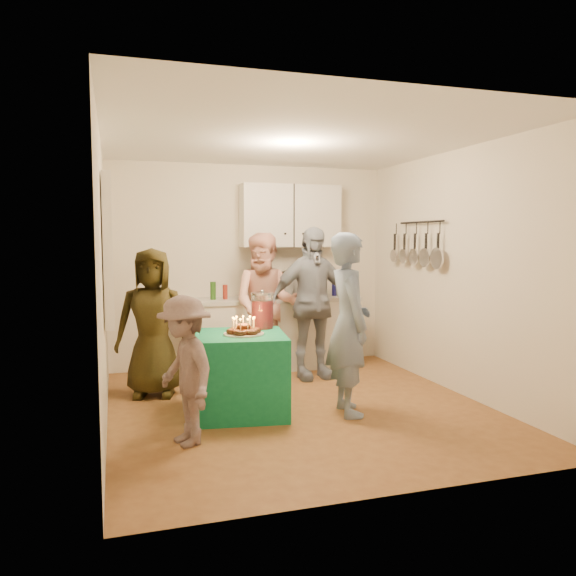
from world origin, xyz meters
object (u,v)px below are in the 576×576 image
object	(u,v)px
counter	(272,335)
woman_back_right	(311,303)
man_birthday	(349,324)
party_table	(240,374)
woman_back_center	(266,305)
child_near_left	(185,370)
punch_jar	(262,311)
woman_back_left	(153,322)
microwave	(297,284)

from	to	relation	value
counter	woman_back_right	bearing A→B (deg)	-63.46
counter	man_birthday	world-z (taller)	man_birthday
party_table	man_birthday	distance (m)	1.13
counter	woman_back_center	world-z (taller)	woman_back_center
woman_back_right	child_near_left	world-z (taller)	woman_back_right
child_near_left	woman_back_center	bearing A→B (deg)	132.75
party_table	child_near_left	xyz separation A→B (m)	(-0.60, -0.67, 0.22)
man_birthday	woman_back_right	world-z (taller)	woman_back_right
counter	punch_jar	distance (m)	1.60
counter	woman_back_center	distance (m)	0.59
counter	child_near_left	bearing A→B (deg)	-120.27
party_table	woman_back_center	xyz separation A→B (m)	(0.62, 1.34, 0.48)
woman_back_left	microwave	bearing A→B (deg)	36.89
punch_jar	man_birthday	distance (m)	0.90
child_near_left	woman_back_right	bearing A→B (deg)	119.89
woman_back_center	party_table	bearing A→B (deg)	-93.05
counter	microwave	size ratio (longest dim) A/B	3.81
counter	woman_back_center	size ratio (longest dim) A/B	1.27
party_table	woman_back_left	world-z (taller)	woman_back_left
woman_back_left	child_near_left	distance (m)	1.54
counter	party_table	bearing A→B (deg)	-114.83
party_table	child_near_left	bearing A→B (deg)	-131.76
woman_back_left	child_near_left	world-z (taller)	woman_back_left
party_table	woman_back_right	size ratio (longest dim) A/B	0.47
counter	woman_back_left	distance (m)	1.79
woman_back_right	child_near_left	size ratio (longest dim) A/B	1.49
woman_back_left	woman_back_right	size ratio (longest dim) A/B	0.87
woman_back_left	man_birthday	bearing A→B (deg)	-21.46
microwave	woman_back_right	distance (m)	0.65
counter	party_table	size ratio (longest dim) A/B	2.59
party_table	punch_jar	bearing A→B (deg)	42.35
punch_jar	child_near_left	bearing A→B (deg)	-133.56
woman_back_center	child_near_left	world-z (taller)	woman_back_center
microwave	child_near_left	size ratio (longest dim) A/B	0.48
party_table	man_birthday	xyz separation A→B (m)	(0.98, -0.31, 0.48)
party_table	woman_back_left	bearing A→B (deg)	130.82
microwave	counter	bearing A→B (deg)	174.84
microwave	child_near_left	bearing A→B (deg)	-131.30
microwave	woman_back_right	world-z (taller)	woman_back_right
woman_back_center	woman_back_right	distance (m)	0.54
microwave	woman_back_left	xyz separation A→B (m)	(-1.88, -0.85, -0.29)
counter	party_table	world-z (taller)	counter
counter	child_near_left	size ratio (longest dim) A/B	1.82
counter	punch_jar	world-z (taller)	punch_jar
woman_back_center	child_near_left	xyz separation A→B (m)	(-1.22, -2.00, -0.26)
party_table	man_birthday	bearing A→B (deg)	-17.40
counter	man_birthday	size ratio (longest dim) A/B	1.28
woman_back_left	counter	bearing A→B (deg)	41.58
woman_back_center	child_near_left	size ratio (longest dim) A/B	1.43
woman_back_left	punch_jar	bearing A→B (deg)	-17.21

